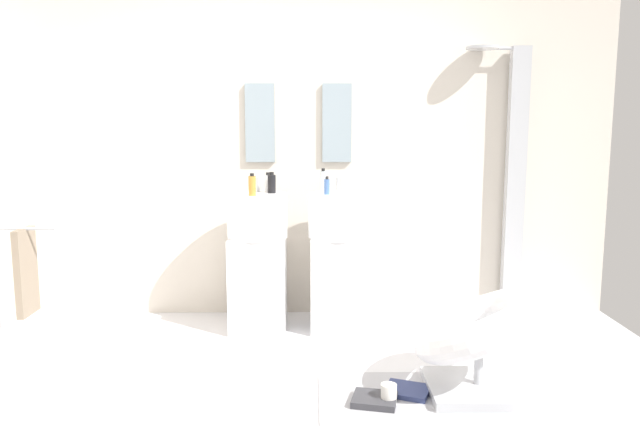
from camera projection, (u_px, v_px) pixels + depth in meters
name	position (u px, v px, depth m)	size (l,w,h in m)	color
ground_plane	(293.00, 406.00, 3.32)	(4.80, 3.60, 0.04)	silver
rear_partition	(299.00, 147.00, 4.76)	(4.80, 0.10, 2.60)	beige
pedestal_sink_left	(258.00, 259.00, 4.45)	(0.43, 0.43, 1.09)	white
pedestal_sink_right	(338.00, 259.00, 4.46)	(0.43, 0.43, 1.09)	white
vanity_mirror_left	(260.00, 123.00, 4.66)	(0.22, 0.03, 0.59)	#8C9EA8
vanity_mirror_right	(337.00, 123.00, 4.67)	(0.22, 0.03, 0.59)	#8C9EA8
shower_column	(513.00, 177.00, 4.69)	(0.49, 0.24, 2.05)	#B7BABF
lounge_chair	(480.00, 333.00, 3.38)	(1.03, 1.03, 0.65)	#B7BABF
towel_rack	(21.00, 275.00, 3.51)	(0.37, 0.22, 0.95)	#B7BABF
area_rug	(413.00, 407.00, 3.26)	(0.99, 0.89, 0.01)	#B2B2B7
magazine_navy	(407.00, 390.00, 3.41)	(0.24, 0.21, 0.03)	navy
magazine_charcoal	(375.00, 400.00, 3.29)	(0.23, 0.20, 0.04)	#38383D
coffee_mug	(389.00, 394.00, 3.27)	(0.08, 0.08, 0.11)	white
soap_bottle_amber	(252.00, 185.00, 4.24)	(0.05, 0.05, 0.15)	#C68C38
soap_bottle_blue	(327.00, 186.00, 4.31)	(0.04, 0.04, 0.13)	#4C72B7
soap_bottle_white	(268.00, 183.00, 4.47)	(0.05, 0.05, 0.14)	white
soap_bottle_clear	(323.00, 181.00, 4.43)	(0.04, 0.04, 0.17)	silver
soap_bottle_black	(272.00, 183.00, 4.40)	(0.06, 0.06, 0.15)	black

